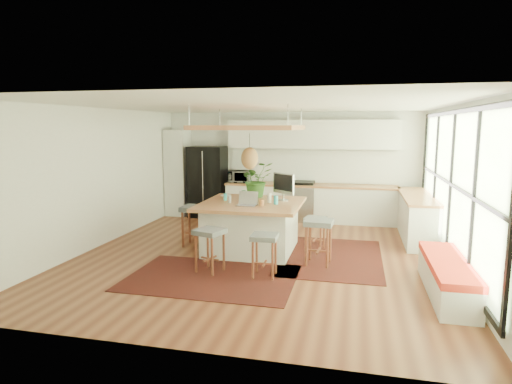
% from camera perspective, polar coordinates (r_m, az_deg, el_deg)
% --- Properties ---
extents(floor, '(7.00, 7.00, 0.00)m').
position_cam_1_polar(floor, '(8.03, 0.58, -8.36)').
color(floor, '#562818').
rests_on(floor, ground).
extents(ceiling, '(7.00, 7.00, 0.00)m').
position_cam_1_polar(ceiling, '(7.69, 0.62, 11.27)').
color(ceiling, white).
rests_on(ceiling, ground).
extents(wall_back, '(6.50, 0.00, 6.50)m').
position_cam_1_polar(wall_back, '(11.17, 4.51, 3.48)').
color(wall_back, silver).
rests_on(wall_back, ground).
extents(wall_front, '(6.50, 0.00, 6.50)m').
position_cam_1_polar(wall_front, '(4.44, -9.29, -4.42)').
color(wall_front, silver).
rests_on(wall_front, ground).
extents(wall_left, '(0.00, 7.00, 7.00)m').
position_cam_1_polar(wall_left, '(9.02, -20.00, 1.77)').
color(wall_left, silver).
rests_on(wall_left, ground).
extents(wall_right, '(0.00, 7.00, 7.00)m').
position_cam_1_polar(wall_right, '(7.73, 24.84, 0.42)').
color(wall_right, silver).
rests_on(wall_right, ground).
extents(window_wall, '(0.10, 6.20, 2.60)m').
position_cam_1_polar(window_wall, '(7.71, 24.65, 0.80)').
color(window_wall, black).
rests_on(window_wall, wall_right).
extents(pantry, '(0.55, 0.60, 2.25)m').
position_cam_1_polar(pantry, '(11.70, -10.19, 2.49)').
color(pantry, silver).
rests_on(pantry, floor).
extents(back_counter_base, '(4.20, 0.60, 0.88)m').
position_cam_1_polar(back_counter_base, '(10.90, 7.06, -1.51)').
color(back_counter_base, silver).
rests_on(back_counter_base, floor).
extents(back_counter_top, '(4.24, 0.64, 0.05)m').
position_cam_1_polar(back_counter_top, '(10.83, 7.11, 0.89)').
color(back_counter_top, '#9A5836').
rests_on(back_counter_top, back_counter_base).
extents(backsplash, '(4.20, 0.02, 0.80)m').
position_cam_1_polar(backsplash, '(11.08, 7.32, 3.39)').
color(backsplash, white).
rests_on(backsplash, wall_back).
extents(upper_cabinets, '(4.20, 0.34, 0.70)m').
position_cam_1_polar(upper_cabinets, '(10.88, 7.31, 7.52)').
color(upper_cabinets, silver).
rests_on(upper_cabinets, wall_back).
extents(range, '(0.76, 0.62, 1.00)m').
position_cam_1_polar(range, '(10.92, 5.76, -1.15)').
color(range, '#A5A5AA').
rests_on(range, floor).
extents(right_counter_base, '(0.60, 2.50, 0.88)m').
position_cam_1_polar(right_counter_base, '(9.77, 20.34, -3.17)').
color(right_counter_base, silver).
rests_on(right_counter_base, floor).
extents(right_counter_top, '(0.64, 2.54, 0.05)m').
position_cam_1_polar(right_counter_top, '(9.69, 20.48, -0.51)').
color(right_counter_top, '#9A5836').
rests_on(right_counter_top, right_counter_base).
extents(window_bench, '(0.52, 2.00, 0.50)m').
position_cam_1_polar(window_bench, '(6.76, 23.77, -10.19)').
color(window_bench, silver).
rests_on(window_bench, floor).
extents(ceiling_panel, '(1.86, 1.86, 0.80)m').
position_cam_1_polar(ceiling_panel, '(8.14, -0.85, 6.54)').
color(ceiling_panel, '#9A5836').
rests_on(ceiling_panel, ceiling).
extents(rug_near, '(2.60, 1.80, 0.01)m').
position_cam_1_polar(rug_near, '(6.95, -5.85, -11.11)').
color(rug_near, black).
rests_on(rug_near, floor).
extents(rug_right, '(1.80, 2.60, 0.01)m').
position_cam_1_polar(rug_right, '(8.06, 9.76, -8.39)').
color(rug_right, black).
rests_on(rug_right, floor).
extents(fridge, '(0.92, 0.72, 1.83)m').
position_cam_1_polar(fridge, '(11.39, -6.34, 1.40)').
color(fridge, black).
rests_on(fridge, floor).
extents(island, '(1.85, 1.85, 0.93)m').
position_cam_1_polar(island, '(8.25, -0.58, -4.55)').
color(island, '#9A5836').
rests_on(island, floor).
extents(stool_near_left, '(0.53, 0.53, 0.71)m').
position_cam_1_polar(stool_near_left, '(7.11, -6.07, -7.67)').
color(stool_near_left, '#51555A').
rests_on(stool_near_left, floor).
extents(stool_near_right, '(0.42, 0.42, 0.68)m').
position_cam_1_polar(stool_near_right, '(6.86, 1.12, -8.24)').
color(stool_near_right, '#51555A').
rests_on(stool_near_right, floor).
extents(stool_right_front, '(0.49, 0.49, 0.78)m').
position_cam_1_polar(stool_right_front, '(7.52, 8.20, -6.81)').
color(stool_right_front, '#51555A').
rests_on(stool_right_front, floor).
extents(stool_right_back, '(0.43, 0.43, 0.64)m').
position_cam_1_polar(stool_right_back, '(8.39, 7.76, -5.18)').
color(stool_right_back, '#51555A').
rests_on(stool_right_back, floor).
extents(stool_left_side, '(0.47, 0.47, 0.80)m').
position_cam_1_polar(stool_left_side, '(8.69, -8.05, -4.70)').
color(stool_left_side, '#51555A').
rests_on(stool_left_side, floor).
extents(laptop, '(0.37, 0.39, 0.27)m').
position_cam_1_polar(laptop, '(7.79, -1.25, -0.95)').
color(laptop, '#A5A5AA').
rests_on(laptop, island).
extents(monitor, '(0.58, 0.53, 0.54)m').
position_cam_1_polar(monitor, '(8.34, 3.63, 0.64)').
color(monitor, '#A5A5AA').
rests_on(monitor, island).
extents(microwave, '(0.58, 0.36, 0.37)m').
position_cam_1_polar(microwave, '(11.10, -2.18, 2.23)').
color(microwave, '#A5A5AA').
rests_on(microwave, back_counter_top).
extents(island_plant, '(0.94, 0.95, 0.55)m').
position_cam_1_polar(island_plant, '(8.76, 0.05, 1.14)').
color(island_plant, '#1E4C19').
rests_on(island_plant, island).
extents(island_bowl, '(0.24, 0.24, 0.05)m').
position_cam_1_polar(island_bowl, '(8.77, -3.96, -0.53)').
color(island_bowl, silver).
rests_on(island_bowl, island).
extents(island_bottle_0, '(0.07, 0.07, 0.19)m').
position_cam_1_polar(island_bottle_0, '(8.38, -4.08, -0.46)').
color(island_bottle_0, '#35C4D4').
rests_on(island_bottle_0, island).
extents(island_bottle_1, '(0.07, 0.07, 0.19)m').
position_cam_1_polar(island_bottle_1, '(8.10, -3.59, -0.77)').
color(island_bottle_1, silver).
rests_on(island_bottle_1, island).
extents(island_bottle_2, '(0.07, 0.07, 0.19)m').
position_cam_1_polar(island_bottle_2, '(7.80, 0.67, -1.13)').
color(island_bottle_2, '#AB6639').
rests_on(island_bottle_2, island).
extents(island_bottle_3, '(0.07, 0.07, 0.19)m').
position_cam_1_polar(island_bottle_3, '(8.11, 1.90, -0.75)').
color(island_bottle_3, silver).
rests_on(island_bottle_3, island).
extents(island_bottle_4, '(0.07, 0.07, 0.19)m').
position_cam_1_polar(island_bottle_4, '(8.43, -1.51, -0.39)').
color(island_bottle_4, '#4A7C59').
rests_on(island_bottle_4, island).
extents(island_bottle_5, '(0.07, 0.07, 0.19)m').
position_cam_1_polar(island_bottle_5, '(7.94, 2.75, -0.96)').
color(island_bottle_5, '#35C4D4').
rests_on(island_bottle_5, island).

